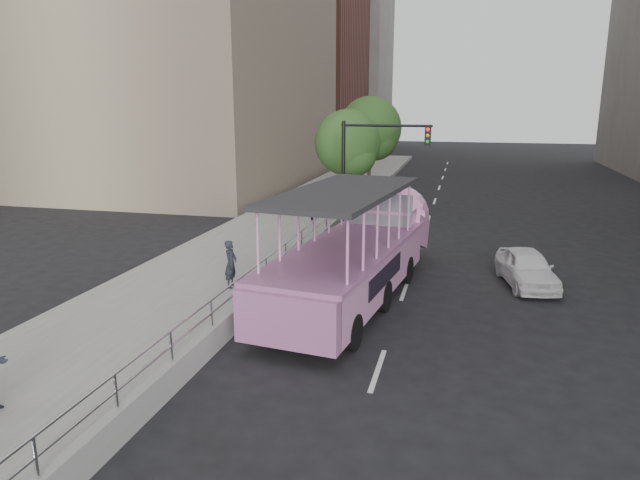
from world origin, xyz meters
TOP-DOWN VIEW (x-y plane):
  - ground at (0.00, 0.00)m, footprint 160.00×160.00m
  - sidewalk at (-5.75, 10.00)m, footprint 5.50×80.00m
  - kerb_wall at (-3.12, 2.00)m, footprint 0.24×30.00m
  - guardrail at (-3.12, 2.00)m, footprint 0.07×22.00m
  - duck_boat at (-0.43, 3.24)m, footprint 3.99×11.09m
  - car at (4.91, 5.50)m, footprint 2.13×3.83m
  - pedestrian_near at (-4.30, 2.04)m, footprint 0.37×0.56m
  - parking_sign at (-2.85, 6.86)m, footprint 0.12×0.54m
  - traffic_signal at (-1.70, 12.50)m, footprint 4.20×0.32m
  - street_tree_near at (-3.30, 15.93)m, footprint 3.52×3.52m
  - street_tree_far at (-3.10, 21.93)m, footprint 3.97×3.97m
  - midrise_brick at (-18.00, 48.00)m, footprint 18.00×16.00m
  - midrise_stone_b at (-16.00, 64.00)m, footprint 16.00×14.00m

SIDE VIEW (x-z plane):
  - ground at x=0.00m, z-range 0.00..0.00m
  - sidewalk at x=-5.75m, z-range 0.00..0.30m
  - kerb_wall at x=-3.12m, z-range 0.30..0.66m
  - car at x=4.91m, z-range 0.00..1.23m
  - pedestrian_near at x=-4.30m, z-range 0.30..1.82m
  - guardrail at x=-3.12m, z-range 0.79..1.50m
  - duck_boat at x=-0.43m, z-range -0.46..3.14m
  - parking_sign at x=-2.85m, z-range 0.34..2.76m
  - traffic_signal at x=-1.70m, z-range 0.90..6.10m
  - street_tree_near at x=-3.30m, z-range 0.96..6.68m
  - street_tree_far at x=-3.10m, z-range 1.08..7.53m
  - midrise_stone_b at x=-16.00m, z-range 0.00..20.00m
  - midrise_brick at x=-18.00m, z-range 0.00..26.00m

